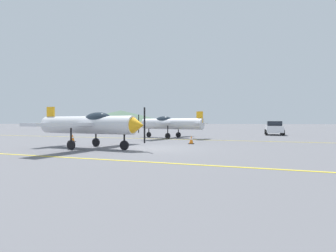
# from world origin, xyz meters

# --- Properties ---
(ground_plane) EXTENTS (400.00, 400.00, 0.00)m
(ground_plane) POSITION_xyz_m (0.00, 0.00, 0.00)
(ground_plane) COLOR slate
(apron_line_near) EXTENTS (80.00, 0.16, 0.01)m
(apron_line_near) POSITION_xyz_m (0.00, -4.90, 0.01)
(apron_line_near) COLOR yellow
(apron_line_near) RESTS_ON ground_plane
(apron_line_far) EXTENTS (80.00, 0.16, 0.01)m
(apron_line_far) POSITION_xyz_m (0.00, 8.02, 0.01)
(apron_line_far) COLOR yellow
(apron_line_far) RESTS_ON ground_plane
(airplane_near) EXTENTS (7.18, 8.26, 2.47)m
(airplane_near) POSITION_xyz_m (-3.58, -1.20, 1.39)
(airplane_near) COLOR silver
(airplane_near) RESTS_ON ground_plane
(airplane_mid) EXTENTS (7.22, 8.25, 2.47)m
(airplane_mid) POSITION_xyz_m (-2.69, 9.73, 1.39)
(airplane_mid) COLOR silver
(airplane_mid) RESTS_ON ground_plane
(car_sedan) EXTENTS (2.13, 4.36, 1.62)m
(car_sedan) POSITION_xyz_m (6.95, 19.65, 0.84)
(car_sedan) COLOR white
(car_sedan) RESTS_ON ground_plane
(traffic_cone_front) EXTENTS (0.36, 0.36, 0.59)m
(traffic_cone_front) POSITION_xyz_m (1.09, 3.79, 0.29)
(traffic_cone_front) COLOR black
(traffic_cone_front) RESTS_ON ground_plane
(traffic_cone_side) EXTENTS (0.36, 0.36, 0.59)m
(traffic_cone_side) POSITION_xyz_m (-7.97, 2.56, 0.29)
(traffic_cone_side) COLOR black
(traffic_cone_side) RESTS_ON ground_plane
(hill_left) EXTENTS (72.90, 72.90, 8.71)m
(hill_left) POSITION_xyz_m (-77.21, 129.38, 4.35)
(hill_left) COLOR #4C6651
(hill_left) RESTS_ON ground_plane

